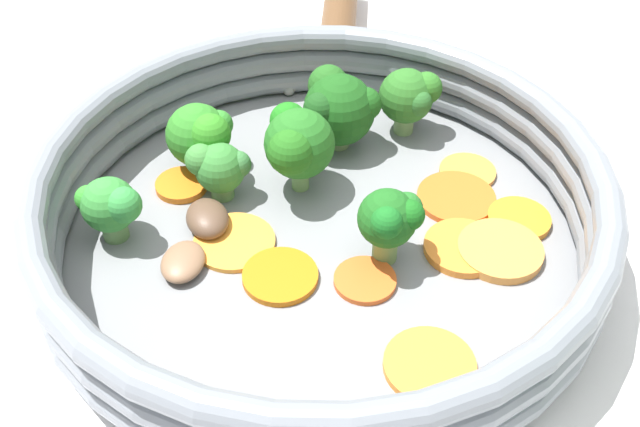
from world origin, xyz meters
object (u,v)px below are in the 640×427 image
Objects in this scene: carrot_slice_4 at (467,172)px; broccoli_floret_0 at (410,97)px; carrot_slice_9 at (456,198)px; carrot_slice_6 at (234,242)px; broccoli_floret_6 at (219,167)px; broccoli_floret_3 at (297,143)px; broccoli_floret_4 at (110,206)px; carrot_slice_8 at (304,134)px; broccoli_floret_2 at (338,107)px; carrot_slice_3 at (182,185)px; mushroom_piece_1 at (207,218)px; broccoli_floret_1 at (391,219)px; carrot_slice_0 at (463,248)px; carrot_slice_1 at (280,276)px; skillet at (320,239)px; broccoli_floret_5 at (201,135)px; carrot_slice_7 at (430,365)px; carrot_slice_2 at (365,280)px; mushroom_piece_0 at (183,262)px; carrot_slice_5 at (500,251)px; carrot_slice_10 at (519,220)px.

broccoli_floret_0 is at bearing 122.96° from carrot_slice_4.
carrot_slice_9 is at bearing -117.00° from carrot_slice_4.
broccoli_floret_6 is at bearing 100.52° from carrot_slice_6.
broccoli_floret_4 is (-0.11, -0.04, -0.01)m from broccoli_floret_3.
broccoli_floret_6 is at bearing -133.83° from carrot_slice_8.
broccoli_floret_2 is 0.05m from broccoli_floret_3.
mushroom_piece_1 reaches higher than carrot_slice_3.
broccoli_floret_1 is at bearing -130.85° from carrot_slice_4.
broccoli_floret_6 is at bearing -176.17° from broccoli_floret_3.
carrot_slice_8 is 0.13m from broccoli_floret_1.
carrot_slice_8 is (-0.10, 0.05, 0.00)m from carrot_slice_4.
carrot_slice_0 is at bearing -34.51° from broccoli_floret_3.
carrot_slice_9 is at bearing 27.41° from carrot_slice_1.
carrot_slice_1 is 0.76× the size of broccoli_floret_3.
carrot_slice_8 reaches higher than skillet.
broccoli_floret_6 is at bearing 173.68° from carrot_slice_9.
broccoli_floret_6 is at bearing 75.96° from mushroom_piece_1.
carrot_slice_0 is 0.86× the size of broccoli_floret_2.
carrot_slice_1 is 0.89× the size of broccoli_floret_5.
mushroom_piece_1 reaches higher than carrot_slice_7.
broccoli_floret_3 is 0.05m from broccoli_floret_6.
mushroom_piece_0 is at bearing 169.49° from carrot_slice_2.
broccoli_floret_2 reaches higher than carrot_slice_8.
carrot_slice_5 and carrot_slice_8 have the same top height.
carrot_slice_8 is at bearing 155.98° from broccoli_floret_2.
broccoli_floret_2 reaches higher than carrot_slice_7.
broccoli_floret_2 is 1.32× the size of broccoli_floret_6.
carrot_slice_9 is at bearing -8.48° from carrot_slice_3.
carrot_slice_3 is at bearing 115.18° from mushroom_piece_1.
carrot_slice_5 is 0.09m from carrot_slice_7.
carrot_slice_1 is at bearing -65.38° from broccoli_floret_6.
carrot_slice_10 is at bearing 1.55° from carrot_slice_6.
carrot_slice_0 is at bearing 167.96° from carrot_slice_5.
carrot_slice_9 is 1.22× the size of broccoli_floret_6.
carrot_slice_10 is at bearing 13.32° from carrot_slice_1.
broccoli_floret_3 reaches higher than broccoli_floret_5.
broccoli_floret_6 is at bearing 167.52° from carrot_slice_10.
broccoli_floret_3 is at bearing 30.45° from mushroom_piece_1.
broccoli_floret_1 is 0.08m from broccoli_floret_3.
carrot_slice_2 is at bearing -135.30° from carrot_slice_9.
broccoli_floret_2 reaches higher than carrot_slice_4.
broccoli_floret_1 is at bearing 97.13° from carrot_slice_7.
carrot_slice_5 is at bearing -12.04° from carrot_slice_0.
mushroom_piece_1 is at bearing 176.82° from carrot_slice_10.
carrot_slice_2 is 0.85× the size of broccoli_floret_4.
broccoli_floret_6 reaches higher than carrot_slice_7.
mushroom_piece_0 is at bearing -111.54° from mushroom_piece_1.
carrot_slice_0 is 0.12m from broccoli_floret_0.
broccoli_floret_5 is 1.18× the size of broccoli_floret_6.
carrot_slice_1 is at bearing -152.59° from carrot_slice_9.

